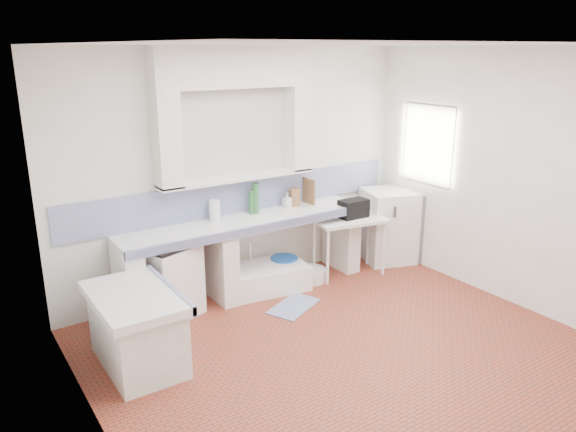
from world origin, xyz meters
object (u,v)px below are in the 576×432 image
stove (169,281)px  sink (260,279)px  side_table (349,246)px  fridge (388,225)px

stove → sink: bearing=-17.6°
stove → side_table: size_ratio=0.89×
side_table → fridge: fridge is taller
stove → side_table: bearing=-22.6°
sink → fridge: (1.95, -0.11, 0.35)m
sink → fridge: 1.98m
sink → stove: bearing=-171.5°
side_table → stove: bearing=-173.6°
sink → fridge: bearing=5.3°
side_table → fridge: bearing=18.5°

